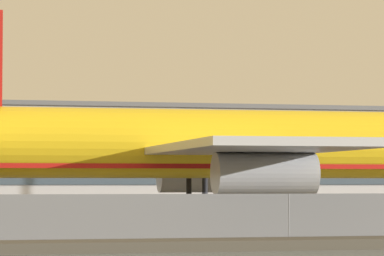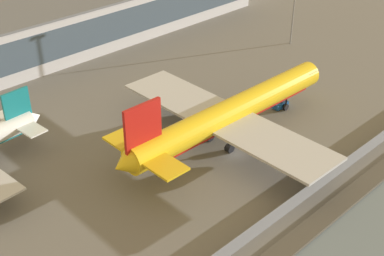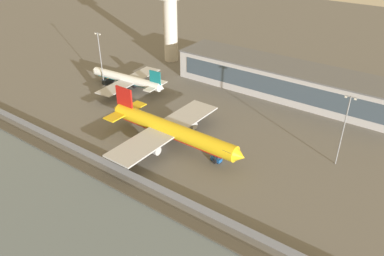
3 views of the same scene
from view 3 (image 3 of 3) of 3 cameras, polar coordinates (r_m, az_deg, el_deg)
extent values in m
plane|color=#66635E|center=(116.14, -5.18, -3.02)|extent=(500.00, 500.00, 0.00)
cube|color=#474238|center=(104.40, -12.50, -7.88)|extent=(320.00, 3.00, 0.50)
cube|color=slate|center=(106.11, -10.80, -6.26)|extent=(280.00, 0.08, 2.57)
cylinder|color=slate|center=(106.11, -10.80, -6.26)|extent=(0.10, 0.10, 2.57)
cylinder|color=yellow|center=(113.69, -3.08, -0.29)|extent=(44.81, 5.35, 4.73)
cone|color=yellow|center=(102.52, 7.29, -4.27)|extent=(3.14, 4.54, 4.49)
cone|color=yellow|center=(128.31, -11.33, 2.90)|extent=(3.13, 4.30, 4.26)
cube|color=#232D3D|center=(103.41, 5.83, -3.44)|extent=(2.66, 4.06, 1.42)
cube|color=red|center=(114.36, -3.06, -0.85)|extent=(38.08, 4.31, 0.85)
cube|color=#B7BABF|center=(122.52, -0.72, 1.84)|extent=(10.14, 21.61, 0.47)
cube|color=#B7BABF|center=(108.54, -7.56, -2.52)|extent=(10.14, 21.61, 0.47)
cylinder|color=#B7BABF|center=(121.35, -0.70, 0.72)|extent=(6.30, 2.69, 2.60)
cylinder|color=#B7BABF|center=(109.61, -6.38, -3.03)|extent=(6.30, 2.69, 2.60)
cube|color=red|center=(123.56, -10.27, 4.36)|extent=(6.72, 0.66, 8.04)
cube|color=yellow|center=(127.89, -8.84, 3.23)|extent=(4.58, 7.94, 0.38)
cube|color=yellow|center=(123.17, -11.38, 1.87)|extent=(4.58, 7.94, 0.38)
cylinder|color=black|center=(107.93, 3.47, -4.51)|extent=(0.33, 0.33, 2.77)
cylinder|color=black|center=(108.72, 3.45, -5.11)|extent=(1.33, 0.54, 1.32)
cylinder|color=black|center=(118.98, -3.45, -0.90)|extent=(0.38, 0.38, 2.77)
cylinder|color=black|center=(119.70, -3.43, -1.47)|extent=(1.54, 1.09, 1.52)
cylinder|color=black|center=(115.79, -5.01, -1.92)|extent=(0.38, 0.38, 2.77)
cylinder|color=black|center=(116.53, -4.98, -2.50)|extent=(1.54, 1.09, 1.52)
cylinder|color=white|center=(155.71, -9.98, 7.40)|extent=(33.71, 5.73, 3.44)
cone|color=white|center=(167.32, -14.65, 8.50)|extent=(2.45, 3.41, 3.27)
cone|color=white|center=(145.33, -4.64, 6.07)|extent=(2.44, 3.24, 3.10)
cube|color=#232D3D|center=(165.61, -14.11, 8.51)|extent=(2.09, 3.05, 1.03)
cube|color=#14707A|center=(156.07, -9.95, 7.08)|extent=(28.64, 4.70, 0.62)
cube|color=#B7BABF|center=(149.41, -11.48, 6.07)|extent=(8.47, 16.57, 0.34)
cube|color=#B7BABF|center=(160.48, -7.64, 8.13)|extent=(8.47, 16.57, 0.34)
cylinder|color=#B7BABF|center=(151.35, -11.40, 5.93)|extent=(4.82, 2.21, 1.89)
cylinder|color=#B7BABF|center=(160.58, -8.18, 7.67)|extent=(4.82, 2.21, 1.89)
cube|color=#14707A|center=(145.62, -5.65, 7.55)|extent=(5.05, 0.76, 5.85)
cube|color=white|center=(144.74, -6.28, 5.99)|extent=(3.75, 6.12, 0.28)
cube|color=white|center=(149.02, -4.90, 6.80)|extent=(3.75, 6.12, 0.28)
cylinder|color=black|center=(164.29, -13.04, 7.27)|extent=(0.24, 0.24, 2.01)
cylinder|color=black|center=(164.67, -13.00, 6.95)|extent=(0.99, 0.44, 0.96)
cylinder|color=black|center=(154.09, -9.66, 6.07)|extent=(0.28, 0.28, 2.01)
cylinder|color=black|center=(154.50, -9.63, 5.73)|extent=(1.16, 0.85, 1.11)
cylinder|color=black|center=(156.57, -8.81, 6.55)|extent=(0.28, 0.28, 2.01)
cylinder|color=black|center=(156.97, -8.78, 6.21)|extent=(1.16, 0.85, 1.11)
cube|color=#19519E|center=(109.59, 3.73, -4.74)|extent=(3.34, 1.91, 1.11)
cube|color=#283847|center=(108.94, 3.91, -4.47)|extent=(1.24, 1.38, 0.50)
cylinder|color=black|center=(109.79, 4.35, -4.95)|extent=(0.72, 0.29, 0.70)
cylinder|color=black|center=(108.89, 3.91, -5.26)|extent=(0.72, 0.29, 0.70)
cylinder|color=black|center=(110.76, 3.53, -4.56)|extent=(0.72, 0.29, 0.70)
cylinder|color=black|center=(109.87, 3.09, -4.87)|extent=(0.72, 0.29, 0.70)
cube|color=#1E2328|center=(163.12, -12.67, 7.06)|extent=(2.27, 5.27, 2.07)
cube|color=#283847|center=(161.92, -13.17, 6.98)|extent=(2.03, 1.21, 0.83)
cube|color=orange|center=(162.69, -12.72, 7.43)|extent=(1.07, 0.53, 0.16)
cylinder|color=black|center=(161.84, -12.85, 6.53)|extent=(0.25, 0.85, 0.84)
cylinder|color=black|center=(163.18, -13.28, 6.68)|extent=(0.25, 0.85, 0.84)
cylinder|color=black|center=(163.72, -12.00, 6.91)|extent=(0.25, 0.85, 0.84)
cylinder|color=black|center=(165.05, -12.43, 7.05)|extent=(0.25, 0.85, 0.84)
cylinder|color=beige|center=(182.14, -3.28, 14.64)|extent=(6.50, 6.50, 29.32)
cube|color=#B2B2B7|center=(152.00, 14.36, 6.94)|extent=(91.11, 18.86, 11.46)
cube|color=#3D4C5B|center=(143.58, 12.90, 5.99)|extent=(83.82, 0.16, 6.88)
cube|color=#5B5E63|center=(149.83, 14.65, 9.04)|extent=(91.71, 19.46, 0.50)
cylinder|color=gray|center=(110.95, 21.98, -0.50)|extent=(0.36, 0.36, 21.61)
cube|color=gray|center=(106.35, 23.06, 4.39)|extent=(3.20, 0.24, 0.24)
cube|color=silver|center=(106.67, 22.42, 4.43)|extent=(0.60, 0.40, 0.44)
cube|color=silver|center=(106.27, 23.64, 4.06)|extent=(0.60, 0.40, 0.44)
cylinder|color=gray|center=(158.35, -13.72, 10.07)|extent=(0.36, 0.36, 22.22)
cube|color=gray|center=(155.10, -14.22, 13.83)|extent=(3.20, 0.24, 0.24)
cube|color=silver|center=(156.07, -14.50, 13.77)|extent=(0.60, 0.40, 0.44)
cube|color=silver|center=(154.30, -13.90, 13.67)|extent=(0.60, 0.40, 0.44)
camera|label=1|loc=(102.49, -42.40, -15.42)|focal=105.00mm
camera|label=2|loc=(126.03, -45.99, 16.18)|focal=50.00mm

